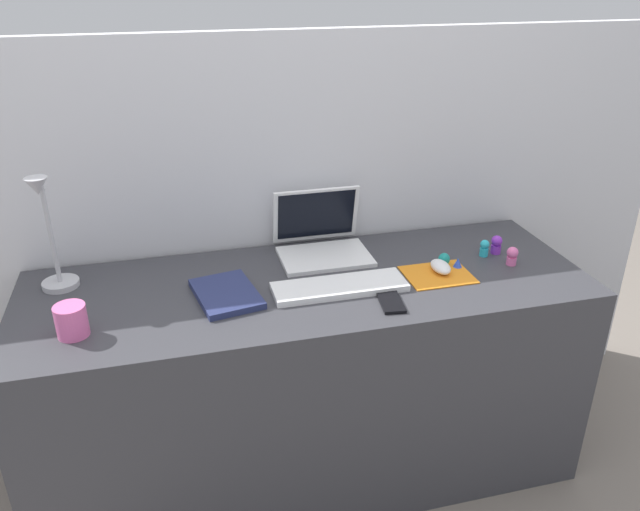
# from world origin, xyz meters

# --- Properties ---
(ground_plane) EXTENTS (6.00, 6.00, 0.00)m
(ground_plane) POSITION_xyz_m (0.00, 0.00, 0.00)
(ground_plane) COLOR slate
(back_wall) EXTENTS (2.97, 0.05, 1.46)m
(back_wall) POSITION_xyz_m (0.00, 0.35, 0.73)
(back_wall) COLOR silver
(back_wall) RESTS_ON ground_plane
(desk) EXTENTS (1.77, 0.62, 0.74)m
(desk) POSITION_xyz_m (0.00, 0.00, 0.37)
(desk) COLOR #38383D
(desk) RESTS_ON ground_plane
(laptop) EXTENTS (0.30, 0.26, 0.21)m
(laptop) POSITION_xyz_m (0.10, 0.21, 0.79)
(laptop) COLOR white
(laptop) RESTS_ON desk
(keyboard) EXTENTS (0.41, 0.13, 0.02)m
(keyboard) POSITION_xyz_m (0.08, -0.07, 0.75)
(keyboard) COLOR white
(keyboard) RESTS_ON desk
(mousepad) EXTENTS (0.21, 0.17, 0.00)m
(mousepad) POSITION_xyz_m (0.41, -0.05, 0.74)
(mousepad) COLOR orange
(mousepad) RESTS_ON desk
(mouse) EXTENTS (0.06, 0.10, 0.03)m
(mouse) POSITION_xyz_m (0.43, -0.04, 0.76)
(mouse) COLOR white
(mouse) RESTS_ON mousepad
(cell_phone) EXTENTS (0.08, 0.13, 0.01)m
(cell_phone) POSITION_xyz_m (0.20, -0.18, 0.74)
(cell_phone) COLOR black
(cell_phone) RESTS_ON desk
(desk_lamp) EXTENTS (0.11, 0.14, 0.37)m
(desk_lamp) POSITION_xyz_m (-0.74, 0.15, 0.92)
(desk_lamp) COLOR #B7B7BC
(desk_lamp) RESTS_ON desk
(notebook_pad) EXTENTS (0.21, 0.27, 0.02)m
(notebook_pad) POSITION_xyz_m (-0.26, -0.03, 0.75)
(notebook_pad) COLOR navy
(notebook_pad) RESTS_ON desk
(coffee_mug) EXTENTS (0.08, 0.08, 0.09)m
(coffee_mug) POSITION_xyz_m (-0.68, -0.13, 0.78)
(coffee_mug) COLOR pink
(coffee_mug) RESTS_ON desk
(toy_figurine_teal) EXTENTS (0.04, 0.04, 0.04)m
(toy_figurine_teal) POSITION_xyz_m (0.46, 0.01, 0.76)
(toy_figurine_teal) COLOR teal
(toy_figurine_teal) RESTS_ON desk
(toy_figurine_blue) EXTENTS (0.03, 0.03, 0.04)m
(toy_figurine_blue) POSITION_xyz_m (0.50, -0.02, 0.76)
(toy_figurine_blue) COLOR blue
(toy_figurine_blue) RESTS_ON desk
(toy_figurine_pink) EXTENTS (0.04, 0.04, 0.06)m
(toy_figurine_pink) POSITION_xyz_m (0.68, -0.04, 0.77)
(toy_figurine_pink) COLOR pink
(toy_figurine_pink) RESTS_ON desk
(toy_figurine_cyan) EXTENTS (0.03, 0.03, 0.06)m
(toy_figurine_cyan) POSITION_xyz_m (0.62, 0.04, 0.77)
(toy_figurine_cyan) COLOR #28B7CC
(toy_figurine_cyan) RESTS_ON desk
(toy_figurine_purple) EXTENTS (0.04, 0.04, 0.06)m
(toy_figurine_purple) POSITION_xyz_m (0.67, 0.05, 0.77)
(toy_figurine_purple) COLOR purple
(toy_figurine_purple) RESTS_ON desk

